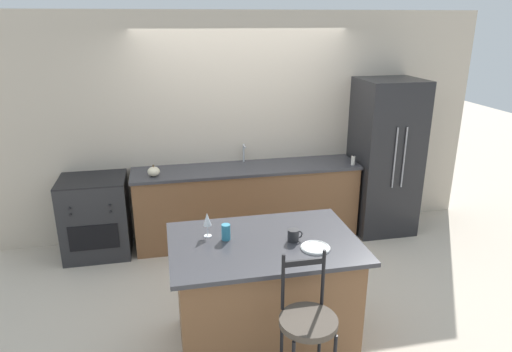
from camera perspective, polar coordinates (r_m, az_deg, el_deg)
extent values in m
plane|color=beige|center=(5.49, -0.40, -9.24)|extent=(18.00, 18.00, 0.00)
cube|color=beige|center=(5.61, -1.76, 6.16)|extent=(6.00, 0.07, 2.70)
cube|color=brown|center=(5.60, -1.13, -3.52)|extent=(2.67, 0.59, 0.90)
cube|color=#38383D|center=(5.44, -1.16, 1.02)|extent=(2.71, 0.63, 0.03)
cube|color=black|center=(5.44, -1.16, 1.13)|extent=(0.56, 0.32, 0.01)
cylinder|color=#ADAFB5|center=(5.59, -1.56, 2.89)|extent=(0.02, 0.02, 0.22)
cylinder|color=#ADAFB5|center=(5.51, -1.45, 3.72)|extent=(0.02, 0.12, 0.02)
cube|color=brown|center=(3.86, 0.98, -14.67)|extent=(1.37, 0.89, 0.92)
cube|color=#38383D|center=(3.62, 1.03, -8.39)|extent=(1.49, 1.01, 0.03)
cube|color=#232326|center=(5.92, 15.75, 2.29)|extent=(0.74, 0.70, 1.93)
cylinder|color=#939399|center=(5.56, 16.98, 2.14)|extent=(0.02, 0.02, 0.73)
cylinder|color=#939399|center=(5.62, 18.04, 2.20)|extent=(0.02, 0.02, 0.73)
cube|color=#28282B|center=(5.55, -19.36, -4.86)|extent=(0.73, 0.61, 0.91)
cube|color=black|center=(5.32, -19.61, -7.27)|extent=(0.53, 0.01, 0.29)
cube|color=black|center=(5.39, -19.89, -0.37)|extent=(0.73, 0.61, 0.02)
cylinder|color=black|center=(5.20, -22.28, -3.82)|extent=(0.03, 0.02, 0.03)
cylinder|color=black|center=(5.14, -17.81, -3.55)|extent=(0.03, 0.02, 0.03)
cylinder|color=black|center=(5.23, -22.19, -4.55)|extent=(0.03, 0.02, 0.03)
cylinder|color=black|center=(5.17, -17.73, -4.30)|extent=(0.03, 0.02, 0.03)
cylinder|color=#4C4238|center=(3.10, 6.57, -17.65)|extent=(0.38, 0.38, 0.04)
cylinder|color=black|center=(3.04, 3.39, -13.12)|extent=(0.02, 0.02, 0.41)
cylinder|color=black|center=(3.12, 8.38, -12.45)|extent=(0.02, 0.02, 0.41)
cube|color=black|center=(3.01, 6.00, -10.69)|extent=(0.27, 0.02, 0.04)
cylinder|color=white|center=(3.53, 7.44, -8.90)|extent=(0.22, 0.22, 0.01)
torus|color=white|center=(3.53, 7.44, -8.81)|extent=(0.22, 0.22, 0.01)
cylinder|color=white|center=(3.71, -6.04, -7.44)|extent=(0.06, 0.06, 0.00)
cylinder|color=white|center=(3.69, -6.07, -6.78)|extent=(0.01, 0.01, 0.09)
cone|color=white|center=(3.65, -6.12, -5.38)|extent=(0.07, 0.07, 0.11)
cylinder|color=#232326|center=(3.61, 4.67, -7.40)|extent=(0.09, 0.09, 0.10)
torus|color=#232326|center=(3.62, 5.35, -7.30)|extent=(0.07, 0.01, 0.07)
cylinder|color=teal|center=(3.62, -3.78, -7.00)|extent=(0.07, 0.07, 0.13)
ellipsoid|color=beige|center=(5.22, -12.66, 0.56)|extent=(0.14, 0.14, 0.11)
cylinder|color=brown|center=(5.20, -12.72, 1.24)|extent=(0.02, 0.02, 0.02)
cylinder|color=silver|center=(5.61, 12.04, 1.91)|extent=(0.05, 0.05, 0.11)
cylinder|color=black|center=(5.59, 12.09, 2.56)|extent=(0.02, 0.02, 0.03)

